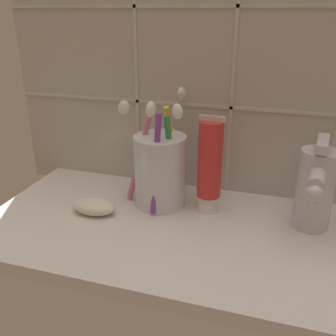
{
  "coord_description": "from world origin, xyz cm",
  "views": [
    {
      "loc": [
        9.09,
        -44.55,
        30.68
      ],
      "look_at": [
        -5.35,
        2.41,
        9.88
      ],
      "focal_mm": 40.0,
      "sensor_mm": 36.0,
      "label": 1
    }
  ],
  "objects_px": {
    "toothbrush_cup": "(160,169)",
    "soap_bar": "(95,205)",
    "sink_faucet": "(315,187)",
    "toothpaste_tube": "(211,166)"
  },
  "relations": [
    {
      "from": "sink_faucet",
      "to": "soap_bar",
      "type": "height_order",
      "value": "sink_faucet"
    },
    {
      "from": "toothpaste_tube",
      "to": "soap_bar",
      "type": "height_order",
      "value": "toothpaste_tube"
    },
    {
      "from": "sink_faucet",
      "to": "soap_bar",
      "type": "distance_m",
      "value": 0.32
    },
    {
      "from": "toothbrush_cup",
      "to": "toothpaste_tube",
      "type": "xyz_separation_m",
      "value": [
        0.08,
        -0.0,
        0.01
      ]
    },
    {
      "from": "toothpaste_tube",
      "to": "sink_faucet",
      "type": "relative_size",
      "value": 1.15
    },
    {
      "from": "toothbrush_cup",
      "to": "sink_faucet",
      "type": "xyz_separation_m",
      "value": [
        0.23,
        -0.01,
        0.0
      ]
    },
    {
      "from": "toothpaste_tube",
      "to": "sink_faucet",
      "type": "distance_m",
      "value": 0.15
    },
    {
      "from": "sink_faucet",
      "to": "toothbrush_cup",
      "type": "bearing_deg",
      "value": -85.25
    },
    {
      "from": "toothbrush_cup",
      "to": "soap_bar",
      "type": "height_order",
      "value": "toothbrush_cup"
    },
    {
      "from": "toothbrush_cup",
      "to": "sink_faucet",
      "type": "relative_size",
      "value": 1.35
    }
  ]
}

